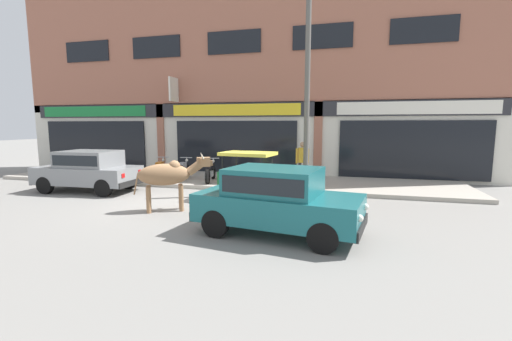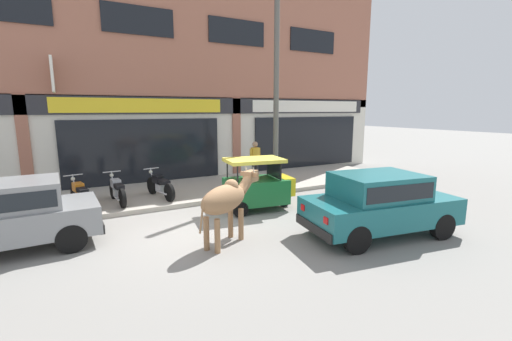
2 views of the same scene
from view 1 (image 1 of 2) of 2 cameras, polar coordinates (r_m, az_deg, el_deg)
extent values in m
plane|color=gray|center=(10.83, -13.41, -5.25)|extent=(90.00, 90.00, 0.00)
cube|color=#A8A093|center=(14.45, -5.81, -1.57)|extent=(19.00, 3.73, 0.14)
cube|color=#9E604C|center=(16.81, -3.37, 22.03)|extent=(23.00, 0.55, 7.05)
cube|color=silver|center=(16.30, -3.24, 5.27)|extent=(23.00, 0.55, 3.40)
cube|color=#28282D|center=(16.00, -3.63, 10.06)|extent=(22.08, 0.08, 0.64)
cube|color=black|center=(19.81, -25.20, 3.96)|extent=(5.83, 0.10, 2.40)
cube|color=#197A38|center=(19.78, -25.52, 8.88)|extent=(6.13, 0.05, 0.52)
cube|color=#9E604C|center=(17.60, -15.54, 5.18)|extent=(0.36, 0.12, 3.40)
cube|color=black|center=(16.01, -3.59, 3.97)|extent=(5.83, 0.10, 2.40)
cube|color=yellow|center=(15.97, -3.66, 10.06)|extent=(6.13, 0.05, 0.52)
cube|color=#9E604C|center=(15.25, 10.29, 4.99)|extent=(0.36, 0.12, 3.40)
cube|color=black|center=(15.42, 24.61, 3.14)|extent=(5.83, 0.10, 2.40)
cube|color=silver|center=(15.38, 24.98, 9.46)|extent=(6.13, 0.05, 0.52)
cube|color=black|center=(20.23, -26.30, 17.35)|extent=(2.50, 0.06, 1.00)
cube|color=black|center=(18.00, -16.31, 19.13)|extent=(2.50, 0.06, 1.00)
cube|color=black|center=(16.41, -3.71, 20.57)|extent=(2.50, 0.06, 1.00)
cube|color=black|center=(15.66, 10.99, 21.08)|extent=(2.50, 0.06, 1.00)
cube|color=black|center=(15.86, 26.19, 20.28)|extent=(2.50, 0.06, 1.00)
cube|color=silver|center=(16.81, -13.57, 12.99)|extent=(0.08, 0.80, 1.10)
ellipsoid|color=#936B47|center=(9.70, -15.05, -0.67)|extent=(1.47, 1.15, 0.60)
sphere|color=#936B47|center=(9.68, -13.44, 0.71)|extent=(0.32, 0.32, 0.32)
cylinder|color=#936B47|center=(9.97, -12.43, -4.22)|extent=(0.12, 0.12, 0.72)
cylinder|color=#936B47|center=(9.69, -12.34, -4.56)|extent=(0.12, 0.12, 0.72)
cylinder|color=#936B47|center=(9.97, -17.43, -4.39)|extent=(0.12, 0.12, 0.72)
cylinder|color=#936B47|center=(9.69, -17.49, -4.74)|extent=(0.12, 0.12, 0.72)
cylinder|color=#936B47|center=(9.72, -10.25, 0.38)|extent=(0.52, 0.44, 0.43)
cube|color=#936B47|center=(9.72, -8.74, 1.43)|extent=(0.42, 0.37, 0.26)
cube|color=brown|center=(9.75, -7.69, 1.23)|extent=(0.20, 0.21, 0.14)
cone|color=beige|center=(9.80, -9.07, 2.53)|extent=(0.13, 0.11, 0.19)
cone|color=beige|center=(9.60, -8.94, 2.43)|extent=(0.13, 0.11, 0.19)
cube|color=#936B47|center=(9.87, -9.32, 1.86)|extent=(0.10, 0.14, 0.10)
cube|color=#936B47|center=(9.55, -9.12, 1.67)|extent=(0.10, 0.14, 0.10)
cylinder|color=#936B47|center=(9.76, -19.36, -2.09)|extent=(0.16, 0.12, 0.60)
cylinder|color=black|center=(7.93, 13.42, -7.77)|extent=(0.62, 0.27, 0.60)
cylinder|color=black|center=(6.58, 11.13, -10.94)|extent=(0.62, 0.27, 0.60)
cylinder|color=black|center=(8.62, -1.89, -6.32)|extent=(0.62, 0.27, 0.60)
cylinder|color=black|center=(7.39, -6.76, -8.76)|extent=(0.62, 0.27, 0.60)
cube|color=#196066|center=(7.47, 3.73, -6.16)|extent=(3.70, 2.12, 0.60)
cube|color=#196066|center=(7.38, 3.04, -1.71)|extent=(2.10, 1.72, 0.56)
cube|color=black|center=(7.38, 3.04, -1.71)|extent=(1.95, 1.71, 0.35)
cube|color=black|center=(7.15, 17.03, -8.95)|extent=(0.35, 1.52, 0.20)
cube|color=black|center=(8.25, -7.72, -6.44)|extent=(0.35, 1.52, 0.20)
sphere|color=silver|center=(7.53, 17.78, -5.77)|extent=(0.14, 0.14, 0.14)
sphere|color=silver|center=(6.60, 16.89, -7.62)|extent=(0.14, 0.14, 0.14)
cube|color=red|center=(8.61, -6.19, -3.64)|extent=(0.05, 0.16, 0.14)
cube|color=red|center=(7.79, -9.83, -4.93)|extent=(0.05, 0.16, 0.14)
cylinder|color=black|center=(13.88, -31.71, -2.11)|extent=(0.61, 0.20, 0.60)
cylinder|color=black|center=(14.92, -27.84, -1.24)|extent=(0.61, 0.20, 0.60)
cylinder|color=black|center=(12.38, -24.09, -2.68)|extent=(0.61, 0.20, 0.60)
cylinder|color=black|center=(13.54, -20.44, -1.66)|extent=(0.61, 0.20, 0.60)
cube|color=gray|center=(13.60, -26.22, -0.65)|extent=(3.55, 1.71, 0.60)
cube|color=gray|center=(13.48, -26.03, 1.78)|extent=(1.95, 1.50, 0.56)
cube|color=black|center=(13.48, -26.03, 1.78)|extent=(1.80, 1.52, 0.35)
cube|color=black|center=(14.78, -31.38, -1.24)|extent=(0.17, 1.52, 0.20)
cube|color=black|center=(12.62, -20.04, -1.92)|extent=(0.17, 1.52, 0.20)
sphere|color=silver|center=(14.43, -32.87, -0.34)|extent=(0.14, 0.14, 0.14)
sphere|color=silver|center=(15.11, -30.28, 0.15)|extent=(0.14, 0.14, 0.14)
cube|color=red|center=(12.15, -21.28, -0.81)|extent=(0.04, 0.16, 0.14)
cube|color=red|center=(12.97, -18.83, -0.19)|extent=(0.04, 0.16, 0.14)
cylinder|color=black|center=(10.61, 3.41, -4.10)|extent=(0.45, 0.18, 0.44)
cylinder|color=black|center=(11.67, -2.95, -3.02)|extent=(0.45, 0.18, 0.44)
cylinder|color=black|center=(10.76, -5.35, -3.96)|extent=(0.45, 0.18, 0.44)
cube|color=#19602D|center=(10.87, -1.06, -1.92)|extent=(1.85, 1.38, 0.70)
cube|color=yellow|center=(10.53, 3.43, -1.70)|extent=(0.48, 0.91, 0.52)
cylinder|color=black|center=(11.03, 2.69, 1.49)|extent=(0.04, 0.04, 0.55)
cylinder|color=black|center=(10.11, 0.78, 0.93)|extent=(0.04, 0.04, 0.55)
cylinder|color=black|center=(11.53, -3.31, 1.75)|extent=(0.04, 0.04, 0.55)
cylinder|color=black|center=(10.66, -5.63, 1.24)|extent=(0.04, 0.04, 0.55)
cube|color=#DBCC42|center=(10.78, -1.31, 2.82)|extent=(1.75, 1.31, 0.10)
cube|color=black|center=(10.57, 1.78, 1.19)|extent=(0.16, 0.92, 0.50)
cylinder|color=black|center=(15.23, -15.18, 0.01)|extent=(0.22, 0.57, 0.56)
cylinder|color=black|center=(14.05, -16.71, -0.67)|extent=(0.22, 0.57, 0.56)
cube|color=#B2B5BA|center=(14.61, -15.94, -0.17)|extent=(0.26, 0.36, 0.24)
cube|color=orange|center=(14.73, -15.78, 0.91)|extent=(0.32, 0.44, 0.24)
cube|color=black|center=(14.36, -16.28, 0.65)|extent=(0.33, 0.55, 0.12)
cylinder|color=#B2B5BA|center=(15.13, -15.28, 1.11)|extent=(0.10, 0.27, 0.59)
cylinder|color=#B2B5BA|center=(15.14, -15.27, 2.18)|extent=(0.51, 0.14, 0.03)
sphere|color=silver|center=(15.21, -15.19, 1.75)|extent=(0.12, 0.12, 0.12)
cylinder|color=#B2B5BA|center=(14.32, -16.80, -0.68)|extent=(0.16, 0.48, 0.06)
cylinder|color=black|center=(14.77, -11.48, -0.10)|extent=(0.15, 0.57, 0.56)
cylinder|color=black|center=(13.63, -13.37, -0.81)|extent=(0.15, 0.57, 0.56)
cube|color=#B2B5BA|center=(14.17, -12.42, -0.29)|extent=(0.23, 0.34, 0.24)
cube|color=#A8AAB2|center=(14.29, -12.21, 0.83)|extent=(0.28, 0.42, 0.24)
cube|color=black|center=(13.92, -12.82, 0.55)|extent=(0.27, 0.54, 0.12)
cylinder|color=#B2B5BA|center=(14.68, -11.60, 1.02)|extent=(0.06, 0.27, 0.59)
cylinder|color=#B2B5BA|center=(14.69, -11.57, 2.13)|extent=(0.52, 0.08, 0.03)
sphere|color=silver|center=(14.76, -11.47, 1.69)|extent=(0.12, 0.12, 0.12)
cylinder|color=#B2B5BA|center=(13.90, -13.39, -0.81)|extent=(0.10, 0.48, 0.06)
cylinder|color=black|center=(14.30, -7.13, -0.26)|extent=(0.21, 0.57, 0.56)
cylinder|color=black|center=(13.08, -8.08, -1.02)|extent=(0.21, 0.57, 0.56)
cube|color=#B2B5BA|center=(13.66, -7.60, -0.47)|extent=(0.26, 0.35, 0.24)
cube|color=black|center=(13.78, -7.50, 0.69)|extent=(0.32, 0.44, 0.24)
cube|color=black|center=(13.40, -7.81, 0.40)|extent=(0.32, 0.55, 0.12)
cylinder|color=#B2B5BA|center=(14.20, -7.19, 0.90)|extent=(0.09, 0.27, 0.59)
cylinder|color=#B2B5BA|center=(14.21, -7.19, 2.04)|extent=(0.52, 0.14, 0.03)
sphere|color=silver|center=(14.28, -7.14, 1.59)|extent=(0.12, 0.12, 0.12)
cylinder|color=#B2B5BA|center=(13.34, -8.34, -1.03)|extent=(0.16, 0.48, 0.06)
cylinder|color=#2D2D33|center=(13.05, 8.08, -0.46)|extent=(0.11, 0.11, 0.82)
cylinder|color=#2D2D33|center=(13.03, 7.30, -0.46)|extent=(0.11, 0.11, 0.82)
cylinder|color=gold|center=(12.96, 7.74, 2.56)|extent=(0.32, 0.32, 0.56)
cylinder|color=gold|center=(12.99, 8.66, 2.43)|extent=(0.08, 0.08, 0.56)
cylinder|color=gold|center=(12.95, 6.82, 2.44)|extent=(0.08, 0.08, 0.56)
sphere|color=tan|center=(12.94, 7.78, 4.32)|extent=(0.20, 0.20, 0.20)
cylinder|color=#595651|center=(11.89, 8.50, 11.89)|extent=(0.18, 0.18, 6.26)
camera|label=2|loc=(7.84, -62.57, 7.39)|focal=24.00mm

